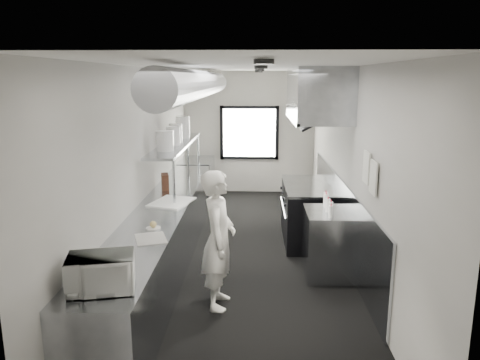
# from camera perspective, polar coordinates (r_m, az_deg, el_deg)

# --- Properties ---
(floor) EXTENTS (3.00, 8.00, 0.01)m
(floor) POSITION_cam_1_polar(r_m,az_deg,el_deg) (7.16, 0.68, -9.15)
(floor) COLOR black
(floor) RESTS_ON ground
(ceiling) EXTENTS (3.00, 8.00, 0.01)m
(ceiling) POSITION_cam_1_polar(r_m,az_deg,el_deg) (6.66, 0.74, 13.85)
(ceiling) COLOR white
(ceiling) RESTS_ON wall_back
(wall_back) EXTENTS (3.00, 0.02, 2.80)m
(wall_back) POSITION_cam_1_polar(r_m,az_deg,el_deg) (10.73, 1.16, 5.87)
(wall_back) COLOR #B4B1AB
(wall_back) RESTS_ON floor
(wall_front) EXTENTS (3.00, 0.02, 2.80)m
(wall_front) POSITION_cam_1_polar(r_m,az_deg,el_deg) (2.94, -0.99, -12.62)
(wall_front) COLOR #B4B1AB
(wall_front) RESTS_ON floor
(wall_left) EXTENTS (0.02, 8.00, 2.80)m
(wall_left) POSITION_cam_1_polar(r_m,az_deg,el_deg) (6.97, -11.73, 1.96)
(wall_left) COLOR #B4B1AB
(wall_left) RESTS_ON floor
(wall_right) EXTENTS (0.02, 8.00, 2.80)m
(wall_right) POSITION_cam_1_polar(r_m,az_deg,el_deg) (6.91, 13.26, 1.80)
(wall_right) COLOR #B4B1AB
(wall_right) RESTS_ON floor
(wall_cladding) EXTENTS (0.03, 5.50, 1.10)m
(wall_cladding) POSITION_cam_1_polar(r_m,az_deg,el_deg) (7.39, 12.33, -4.25)
(wall_cladding) COLOR #92979F
(wall_cladding) RESTS_ON wall_right
(hvac_duct) EXTENTS (0.40, 6.40, 0.40)m
(hvac_duct) POSITION_cam_1_polar(r_m,az_deg,el_deg) (7.10, -4.97, 11.71)
(hvac_duct) COLOR #989BA0
(hvac_duct) RESTS_ON ceiling
(service_window) EXTENTS (1.36, 0.05, 1.25)m
(service_window) POSITION_cam_1_polar(r_m,az_deg,el_deg) (10.69, 1.16, 5.85)
(service_window) COLOR white
(service_window) RESTS_ON wall_back
(exhaust_hood) EXTENTS (0.81, 2.20, 0.88)m
(exhaust_hood) POSITION_cam_1_polar(r_m,az_deg,el_deg) (7.42, 9.49, 10.39)
(exhaust_hood) COLOR #92979F
(exhaust_hood) RESTS_ON ceiling
(prep_counter) EXTENTS (0.70, 6.00, 0.90)m
(prep_counter) POSITION_cam_1_polar(r_m,az_deg,el_deg) (6.66, -9.42, -6.90)
(prep_counter) COLOR #92979F
(prep_counter) RESTS_ON floor
(pass_shelf) EXTENTS (0.45, 3.00, 0.68)m
(pass_shelf) POSITION_cam_1_polar(r_m,az_deg,el_deg) (7.85, -7.88, 4.28)
(pass_shelf) COLOR #92979F
(pass_shelf) RESTS_ON prep_counter
(range) EXTENTS (0.88, 1.60, 0.94)m
(range) POSITION_cam_1_polar(r_m,az_deg,el_deg) (7.72, 8.54, -3.98)
(range) COLOR black
(range) RESTS_ON floor
(bottle_station) EXTENTS (0.65, 0.80, 0.90)m
(bottle_station) POSITION_cam_1_polar(r_m,az_deg,el_deg) (6.43, 10.95, -7.69)
(bottle_station) COLOR #92979F
(bottle_station) RESTS_ON floor
(far_work_table) EXTENTS (0.70, 1.20, 0.90)m
(far_work_table) POSITION_cam_1_polar(r_m,az_deg,el_deg) (10.18, -5.41, 0.02)
(far_work_table) COLOR #92979F
(far_work_table) RESTS_ON floor
(notice_sheet_a) EXTENTS (0.02, 0.28, 0.38)m
(notice_sheet_a) POSITION_cam_1_polar(r_m,az_deg,el_deg) (5.71, 15.36, 1.52)
(notice_sheet_a) COLOR silver
(notice_sheet_a) RESTS_ON wall_right
(notice_sheet_b) EXTENTS (0.02, 0.28, 0.38)m
(notice_sheet_b) POSITION_cam_1_polar(r_m,az_deg,el_deg) (5.39, 16.18, 0.28)
(notice_sheet_b) COLOR silver
(notice_sheet_b) RESTS_ON wall_right
(line_cook) EXTENTS (0.42, 0.61, 1.63)m
(line_cook) POSITION_cam_1_polar(r_m,az_deg,el_deg) (5.38, -2.67, -7.37)
(line_cook) COLOR white
(line_cook) RESTS_ON floor
(microwave) EXTENTS (0.58, 0.49, 0.30)m
(microwave) POSITION_cam_1_polar(r_m,az_deg,el_deg) (4.10, -16.81, -10.93)
(microwave) COLOR white
(microwave) RESTS_ON prep_counter
(deli_tub_a) EXTENTS (0.14, 0.14, 0.09)m
(deli_tub_a) POSITION_cam_1_polar(r_m,az_deg,el_deg) (4.71, -16.03, -9.18)
(deli_tub_a) COLOR silver
(deli_tub_a) RESTS_ON prep_counter
(deli_tub_b) EXTENTS (0.17, 0.17, 0.09)m
(deli_tub_b) POSITION_cam_1_polar(r_m,az_deg,el_deg) (4.61, -17.26, -9.73)
(deli_tub_b) COLOR silver
(deli_tub_b) RESTS_ON prep_counter
(newspaper) EXTENTS (0.44, 0.49, 0.01)m
(newspaper) POSITION_cam_1_polar(r_m,az_deg,el_deg) (5.24, -10.99, -7.12)
(newspaper) COLOR silver
(newspaper) RESTS_ON prep_counter
(small_plate) EXTENTS (0.20, 0.20, 0.01)m
(small_plate) POSITION_cam_1_polar(r_m,az_deg,el_deg) (5.58, -10.67, -5.88)
(small_plate) COLOR silver
(small_plate) RESTS_ON prep_counter
(pastry) EXTENTS (0.08, 0.08, 0.08)m
(pastry) POSITION_cam_1_polar(r_m,az_deg,el_deg) (5.56, -10.69, -5.42)
(pastry) COLOR #DCC173
(pastry) RESTS_ON small_plate
(cutting_board) EXTENTS (0.65, 0.76, 0.02)m
(cutting_board) POSITION_cam_1_polar(r_m,az_deg,el_deg) (6.66, -8.45, -2.72)
(cutting_board) COLOR white
(cutting_board) RESTS_ON prep_counter
(knife_block) EXTENTS (0.16, 0.25, 0.25)m
(knife_block) POSITION_cam_1_polar(r_m,az_deg,el_deg) (7.44, -9.25, -0.20)
(knife_block) COLOR #512D1C
(knife_block) RESTS_ON prep_counter
(plate_stack_a) EXTENTS (0.29, 0.29, 0.30)m
(plate_stack_a) POSITION_cam_1_polar(r_m,az_deg,el_deg) (7.03, -9.26, 4.80)
(plate_stack_a) COLOR silver
(plate_stack_a) RESTS_ON pass_shelf
(plate_stack_b) EXTENTS (0.28, 0.28, 0.30)m
(plate_stack_b) POSITION_cam_1_polar(r_m,az_deg,el_deg) (7.64, -8.23, 5.43)
(plate_stack_b) COLOR silver
(plate_stack_b) RESTS_ON pass_shelf
(plate_stack_c) EXTENTS (0.27, 0.27, 0.32)m
(plate_stack_c) POSITION_cam_1_polar(r_m,az_deg,el_deg) (7.91, -7.95, 5.76)
(plate_stack_c) COLOR silver
(plate_stack_c) RESTS_ON pass_shelf
(plate_stack_d) EXTENTS (0.33, 0.33, 0.40)m
(plate_stack_d) POSITION_cam_1_polar(r_m,az_deg,el_deg) (8.50, -7.09, 6.51)
(plate_stack_d) COLOR silver
(plate_stack_d) RESTS_ON pass_shelf
(squeeze_bottle_a) EXTENTS (0.07, 0.07, 0.16)m
(squeeze_bottle_a) POSITION_cam_1_polar(r_m,az_deg,el_deg) (5.99, 11.17, -3.87)
(squeeze_bottle_a) COLOR white
(squeeze_bottle_a) RESTS_ON bottle_station
(squeeze_bottle_b) EXTENTS (0.06, 0.06, 0.18)m
(squeeze_bottle_b) POSITION_cam_1_polar(r_m,az_deg,el_deg) (6.10, 11.15, -3.48)
(squeeze_bottle_b) COLOR white
(squeeze_bottle_b) RESTS_ON bottle_station
(squeeze_bottle_c) EXTENTS (0.07, 0.07, 0.18)m
(squeeze_bottle_c) POSITION_cam_1_polar(r_m,az_deg,el_deg) (6.24, 10.82, -3.09)
(squeeze_bottle_c) COLOR white
(squeeze_bottle_c) RESTS_ON bottle_station
(squeeze_bottle_d) EXTENTS (0.07, 0.07, 0.19)m
(squeeze_bottle_d) POSITION_cam_1_polar(r_m,az_deg,el_deg) (6.43, 10.61, -2.57)
(squeeze_bottle_d) COLOR white
(squeeze_bottle_d) RESTS_ON bottle_station
(squeeze_bottle_e) EXTENTS (0.08, 0.08, 0.20)m
(squeeze_bottle_e) POSITION_cam_1_polar(r_m,az_deg,el_deg) (6.51, 10.55, -2.36)
(squeeze_bottle_e) COLOR white
(squeeze_bottle_e) RESTS_ON bottle_station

